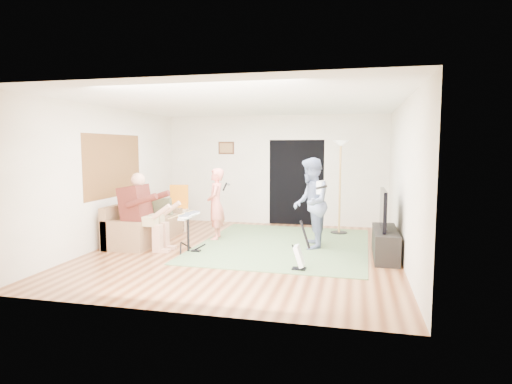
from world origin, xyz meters
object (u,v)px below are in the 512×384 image
drum_kit (188,235)px  singer (216,204)px  guitarist (311,203)px  guitar_spare (300,256)px  torchiere_lamp (340,170)px  tv_cabinet (385,243)px  sofa (141,228)px  dining_chair (179,214)px  television (383,209)px

drum_kit → singer: 1.24m
guitarist → guitar_spare: 1.66m
torchiere_lamp → guitarist: bearing=-107.9°
singer → drum_kit: bearing=-18.7°
singer → guitar_spare: size_ratio=1.88×
torchiere_lamp → tv_cabinet: size_ratio=1.48×
singer → tv_cabinet: bearing=66.0°
sofa → drum_kit: (1.29, -0.65, 0.05)m
guitar_spare → torchiere_lamp: size_ratio=0.38×
tv_cabinet → sofa: bearing=177.0°
guitarist → dining_chair: (-3.14, 1.05, -0.49)m
dining_chair → tv_cabinet: (4.49, -1.48, -0.12)m
singer → guitarist: guitarist is taller
torchiere_lamp → dining_chair: 3.81m
guitar_spare → dining_chair: 4.07m
guitar_spare → television: (1.31, 1.10, 0.62)m
sofa → tv_cabinet: (4.79, -0.25, -0.02)m
guitar_spare → tv_cabinet: size_ratio=0.56×
guitar_spare → singer: bearing=136.9°
tv_cabinet → television: bearing=180.0°
drum_kit → tv_cabinet: 3.52m
drum_kit → television: 3.51m
singer → television: (3.30, -0.76, 0.11)m
drum_kit → television: bearing=6.6°
guitar_spare → torchiere_lamp: bearing=80.8°
guitar_spare → dining_chair: (-3.14, 2.58, 0.15)m
guitar_spare → tv_cabinet: (1.36, 1.10, 0.02)m
singer → dining_chair: size_ratio=1.42×
singer → sofa: bearing=-81.8°
tv_cabinet → drum_kit: bearing=-173.5°
guitarist → drum_kit: bearing=-74.9°
sofa → dining_chair: bearing=76.5°
singer → dining_chair: (-1.14, 0.72, -0.37)m
guitarist → television: bearing=65.7°
torchiere_lamp → television: torchiere_lamp is taller
singer → dining_chair: singer is taller
drum_kit → guitar_spare: 2.26m
guitar_spare → tv_cabinet: bearing=39.1°
singer → tv_cabinet: size_ratio=1.06×
sofa → dining_chair: dining_chair is taller
sofa → tv_cabinet: sofa is taller
sofa → tv_cabinet: 4.80m
drum_kit → tv_cabinet: bearing=6.5°
drum_kit → tv_cabinet: size_ratio=0.52×
sofa → tv_cabinet: size_ratio=1.42×
singer → tv_cabinet: singer is taller
guitar_spare → guitarist: bearing=89.8°
guitarist → television: guitarist is taller
sofa → guitarist: (3.44, 0.18, 0.59)m
sofa → torchiere_lamp: bearing=23.3°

